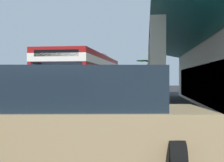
# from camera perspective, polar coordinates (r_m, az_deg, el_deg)

# --- Properties ---
(ground) EXTENTS (120.00, 120.00, 0.00)m
(ground) POSITION_cam_1_polar(r_m,az_deg,el_deg) (17.48, 16.42, -5.29)
(ground) COLOR #262628
(curb_strip) EXTENTS (28.19, 0.50, 0.12)m
(curb_strip) POSITION_cam_1_polar(r_m,az_deg,el_deg) (19.59, 3.48, -4.48)
(curb_strip) COLOR #9E998E
(curb_strip) RESTS_ON ground
(transit_bus) EXTENTS (11.26, 3.00, 3.34)m
(transit_bus) POSITION_cam_1_polar(r_m,az_deg,el_deg) (17.89, -5.02, 0.80)
(transit_bus) COLOR maroon
(transit_bus) RESTS_ON ground
(parked_suv_tan) EXTENTS (3.14, 5.02, 1.97)m
(parked_suv_tan) POSITION_cam_1_polar(r_m,az_deg,el_deg) (5.70, -6.58, -6.87)
(parked_suv_tan) COLOR #9E845B
(parked_suv_tan) RESTS_ON ground
(potted_palm) EXTENTS (1.76, 1.71, 3.23)m
(potted_palm) POSITION_cam_1_polar(r_m,az_deg,el_deg) (22.76, 7.03, -1.89)
(potted_palm) COLOR brown
(potted_palm) RESTS_ON ground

